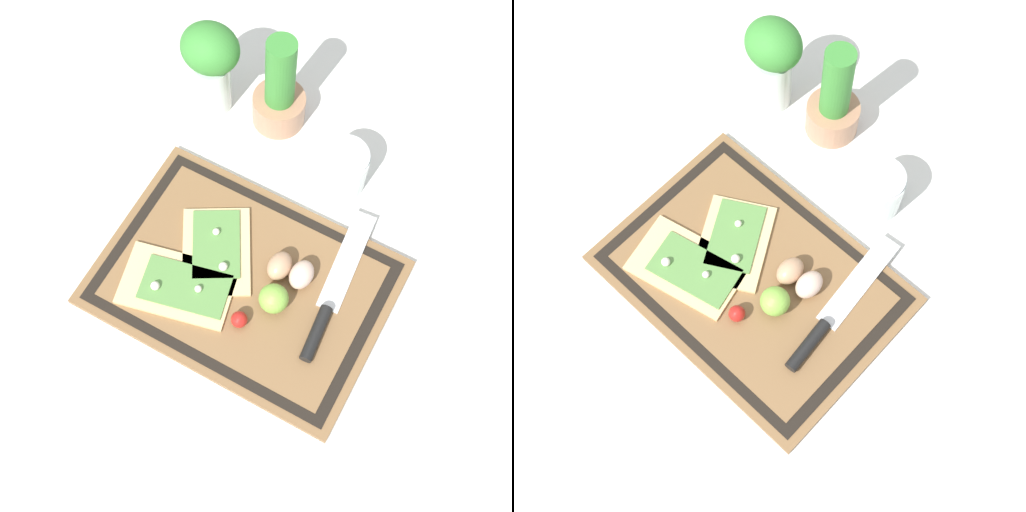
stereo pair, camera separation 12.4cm
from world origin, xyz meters
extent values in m
plane|color=silver|center=(0.00, 0.00, 0.00)|extent=(6.00, 6.00, 0.00)
cube|color=brown|center=(0.00, 0.00, 0.01)|extent=(0.50, 0.36, 0.01)
cube|color=black|center=(0.00, 0.00, 0.01)|extent=(0.47, 0.33, 0.00)
cube|color=brown|center=(0.00, 0.00, 0.01)|extent=(0.43, 0.29, 0.00)
cube|color=#DBBC7F|center=(-0.10, -0.07, 0.02)|extent=(0.22, 0.16, 0.01)
cube|color=#568942|center=(-0.08, -0.06, 0.02)|extent=(0.17, 0.12, 0.00)
sphere|color=silver|center=(-0.13, -0.09, 0.03)|extent=(0.02, 0.02, 0.02)
sphere|color=silver|center=(-0.06, -0.06, 0.03)|extent=(0.01, 0.01, 0.01)
cube|color=#DBBC7F|center=(-0.07, 0.02, 0.02)|extent=(0.19, 0.21, 0.01)
cube|color=#568942|center=(-0.07, 0.03, 0.02)|extent=(0.14, 0.16, 0.00)
sphere|color=silver|center=(-0.04, 0.00, 0.03)|extent=(0.02, 0.02, 0.02)
sphere|color=silver|center=(-0.09, 0.05, 0.03)|extent=(0.01, 0.01, 0.01)
cube|color=silver|center=(0.14, 0.12, 0.02)|extent=(0.06, 0.20, 0.00)
cylinder|color=black|center=(0.16, -0.03, 0.03)|extent=(0.03, 0.10, 0.02)
ellipsoid|color=tan|center=(0.05, 0.05, 0.04)|extent=(0.04, 0.05, 0.04)
ellipsoid|color=beige|center=(0.09, 0.05, 0.04)|extent=(0.04, 0.05, 0.04)
sphere|color=#7FB742|center=(0.07, -0.01, 0.04)|extent=(0.05, 0.05, 0.05)
sphere|color=red|center=(0.03, -0.07, 0.03)|extent=(0.03, 0.03, 0.03)
cylinder|color=#AD7A5B|center=(-0.11, 0.34, 0.03)|extent=(0.10, 0.10, 0.06)
cylinder|color=#388433|center=(-0.11, 0.34, 0.12)|extent=(0.06, 0.06, 0.18)
cylinder|color=silver|center=(0.06, 0.27, 0.04)|extent=(0.09, 0.09, 0.09)
cylinder|color=#D16023|center=(0.06, 0.27, 0.02)|extent=(0.08, 0.08, 0.03)
cylinder|color=silver|center=(0.06, 0.27, 0.09)|extent=(0.09, 0.09, 0.01)
cylinder|color=silver|center=(-0.24, 0.31, 0.06)|extent=(0.07, 0.07, 0.12)
ellipsoid|color=#388433|center=(-0.24, 0.31, 0.16)|extent=(0.11, 0.10, 0.09)
camera|label=1|loc=(0.24, -0.39, 1.17)|focal=50.00mm
camera|label=2|loc=(0.34, -0.32, 1.17)|focal=50.00mm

